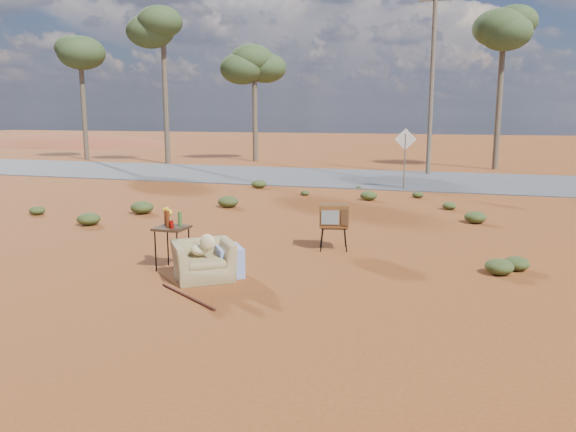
% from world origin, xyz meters
% --- Properties ---
extents(ground, '(140.00, 140.00, 0.00)m').
position_xyz_m(ground, '(0.00, 0.00, 0.00)').
color(ground, brown).
rests_on(ground, ground).
extents(highway, '(140.00, 7.00, 0.04)m').
position_xyz_m(highway, '(0.00, 15.00, 0.02)').
color(highway, '#565659').
rests_on(highway, ground).
extents(dirt_mound, '(26.00, 18.00, 2.00)m').
position_xyz_m(dirt_mound, '(-30.00, 34.00, 0.00)').
color(dirt_mound, '#973B24').
rests_on(dirt_mound, ground).
extents(armchair, '(1.24, 1.26, 0.85)m').
position_xyz_m(armchair, '(-0.43, -0.26, 0.40)').
color(armchair, '#937F50').
rests_on(armchair, ground).
extents(tv_unit, '(0.67, 0.59, 0.93)m').
position_xyz_m(tv_unit, '(1.11, 2.31, 0.69)').
color(tv_unit, black).
rests_on(tv_unit, ground).
extents(side_table, '(0.53, 0.53, 1.06)m').
position_xyz_m(side_table, '(-1.29, 0.08, 0.79)').
color(side_table, '#322312').
rests_on(side_table, ground).
extents(rusty_bar, '(1.30, 0.87, 0.04)m').
position_xyz_m(rusty_bar, '(-0.29, -1.28, 0.02)').
color(rusty_bar, '#471B13').
rests_on(rusty_bar, ground).
extents(road_sign, '(0.78, 0.06, 2.19)m').
position_xyz_m(road_sign, '(1.50, 12.00, 1.50)').
color(road_sign, brown).
rests_on(road_sign, ground).
extents(eucalyptus_far_left, '(3.20, 3.20, 7.10)m').
position_xyz_m(eucalyptus_far_left, '(-18.00, 20.00, 5.94)').
color(eucalyptus_far_left, brown).
rests_on(eucalyptus_far_left, ground).
extents(eucalyptus_left, '(3.20, 3.20, 8.10)m').
position_xyz_m(eucalyptus_left, '(-12.00, 19.00, 6.92)').
color(eucalyptus_left, brown).
rests_on(eucalyptus_left, ground).
extents(eucalyptus_near_left, '(3.20, 3.20, 6.60)m').
position_xyz_m(eucalyptus_near_left, '(-8.00, 22.00, 5.45)').
color(eucalyptus_near_left, brown).
rests_on(eucalyptus_near_left, ground).
extents(eucalyptus_center, '(3.20, 3.20, 7.60)m').
position_xyz_m(eucalyptus_center, '(5.00, 21.00, 6.43)').
color(eucalyptus_center, brown).
rests_on(eucalyptus_center, ground).
extents(utility_pole_center, '(1.40, 0.20, 8.00)m').
position_xyz_m(utility_pole_center, '(2.00, 17.50, 4.15)').
color(utility_pole_center, brown).
rests_on(utility_pole_center, ground).
extents(scrub_patch, '(17.49, 8.07, 0.33)m').
position_xyz_m(scrub_patch, '(-0.82, 4.41, 0.14)').
color(scrub_patch, '#425123').
rests_on(scrub_patch, ground).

